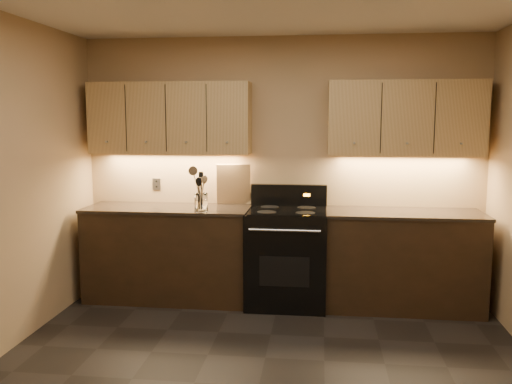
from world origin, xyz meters
TOP-DOWN VIEW (x-y plane):
  - wall_back at (0.00, 2.00)m, footprint 4.00×0.04m
  - counter_left at (-1.10, 1.70)m, footprint 1.62×0.62m
  - counter_right at (1.18, 1.70)m, footprint 1.46×0.62m
  - stove at (0.08, 1.68)m, footprint 0.76×0.68m
  - upper_cab_left at (-1.10, 1.85)m, footprint 1.60×0.30m
  - upper_cab_right at (1.18, 1.85)m, footprint 1.44×0.30m
  - outlet_plate at (-1.30, 1.99)m, footprint 0.08×0.01m
  - utensil_crock at (-0.74, 1.59)m, footprint 0.16×0.16m
  - cutting_board at (-0.48, 1.93)m, footprint 0.36×0.19m
  - wooden_spoon at (-0.76, 1.59)m, footprint 0.13×0.07m
  - black_spoon at (-0.75, 1.60)m, footprint 0.06×0.11m
  - black_turner at (-0.73, 1.58)m, footprint 0.11×0.16m
  - steel_skimmer at (-0.72, 1.58)m, footprint 0.20×0.15m

SIDE VIEW (x-z plane):
  - counter_left at x=-1.10m, z-range 0.00..0.93m
  - counter_right at x=1.18m, z-range 0.00..0.93m
  - stove at x=0.08m, z-range -0.09..1.05m
  - utensil_crock at x=-0.74m, z-range 0.92..1.09m
  - black_spoon at x=-0.75m, z-range 0.94..1.24m
  - wooden_spoon at x=-0.76m, z-range 0.94..1.26m
  - outlet_plate at x=-1.30m, z-range 1.06..1.18m
  - black_turner at x=-0.73m, z-range 0.94..1.31m
  - cutting_board at x=-0.48m, z-range 0.93..1.35m
  - steel_skimmer at x=-0.72m, z-range 0.94..1.35m
  - wall_back at x=0.00m, z-range 0.00..2.60m
  - upper_cab_left at x=-1.10m, z-range 1.45..2.15m
  - upper_cab_right at x=1.18m, z-range 1.45..2.15m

